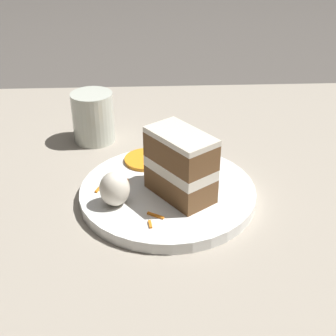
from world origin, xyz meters
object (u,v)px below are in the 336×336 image
(plate, at_px, (168,193))
(orange_garnish, at_px, (146,160))
(cake_slice, at_px, (180,165))
(cream_dollop, at_px, (115,189))
(drinking_glass, at_px, (94,120))

(plate, bearing_deg, orange_garnish, -68.98)
(cake_slice, bearing_deg, orange_garnish, 80.07)
(plate, xyz_separation_m, cream_dollop, (0.08, 0.04, 0.04))
(cake_slice, relative_size, cream_dollop, 2.22)
(plate, height_order, cake_slice, cake_slice)
(cream_dollop, bearing_deg, cake_slice, -167.38)
(plate, distance_m, orange_garnish, 0.09)
(cake_slice, relative_size, drinking_glass, 1.24)
(plate, height_order, cream_dollop, cream_dollop)
(cake_slice, height_order, orange_garnish, cake_slice)
(cream_dollop, xyz_separation_m, drinking_glass, (0.05, -0.25, -0.00))
(orange_garnish, bearing_deg, plate, 111.02)
(plate, distance_m, cake_slice, 0.07)
(drinking_glass, bearing_deg, plate, 122.57)
(drinking_glass, bearing_deg, orange_garnish, 129.43)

